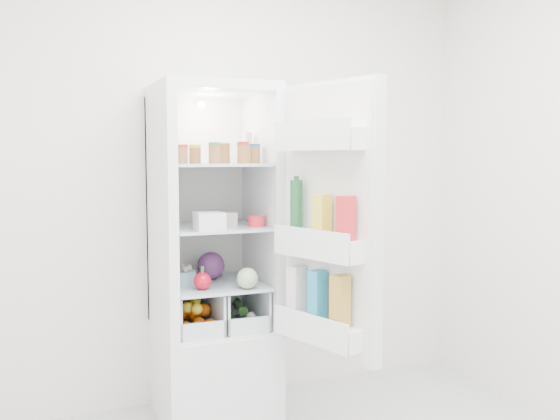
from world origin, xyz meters
name	(u,v)px	position (x,y,z in m)	size (l,w,h in m)	color
room_walls	(358,110)	(0.00, 0.00, 1.59)	(3.02, 3.02, 2.61)	white
refrigerator	(211,296)	(-0.20, 1.25, 0.67)	(0.60, 0.60, 1.80)	silver
shelf_low	(214,284)	(-0.20, 1.19, 0.74)	(0.49, 0.53, 0.01)	silver
shelf_mid	(214,227)	(-0.20, 1.19, 1.05)	(0.49, 0.53, 0.01)	silver
shelf_top	(213,165)	(-0.20, 1.19, 1.38)	(0.49, 0.53, 0.01)	silver
crisper_left	(192,310)	(-0.32, 1.19, 0.61)	(0.23, 0.46, 0.22)	silver
crisper_right	(236,306)	(-0.08, 1.19, 0.61)	(0.23, 0.46, 0.22)	silver
condiment_jars	(219,155)	(-0.20, 1.07, 1.43)	(0.46, 0.16, 0.08)	#B21919
squeeze_bottle	(248,148)	(0.00, 1.22, 1.47)	(0.05, 0.05, 0.17)	silver
tub_white	(209,221)	(-0.28, 0.99, 1.10)	(0.14, 0.14, 0.09)	silver
tub_cream	(226,218)	(-0.12, 1.22, 1.09)	(0.11, 0.11, 0.07)	silver
tin_red	(256,221)	(-0.01, 1.05, 1.09)	(0.09, 0.09, 0.06)	red
red_cabbage	(211,266)	(-0.19, 1.29, 0.82)	(0.15, 0.15, 0.15)	#4F1E57
bell_pepper	(202,281)	(-0.30, 1.04, 0.79)	(0.09, 0.09, 0.09)	red
mushroom_bowl	(182,277)	(-0.36, 1.23, 0.78)	(0.15, 0.15, 0.07)	#9CD3E9
salad_bag	(247,278)	(-0.09, 0.97, 0.80)	(0.11, 0.11, 0.11)	#9CB588
citrus_pile	(194,317)	(-0.32, 1.16, 0.58)	(0.20, 0.31, 0.16)	#FB630D
veg_pile	(237,314)	(-0.07, 1.18, 0.56)	(0.16, 0.30, 0.10)	#1A4717
fridge_door	(327,226)	(0.19, 0.62, 1.09)	(0.33, 0.59, 1.30)	silver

